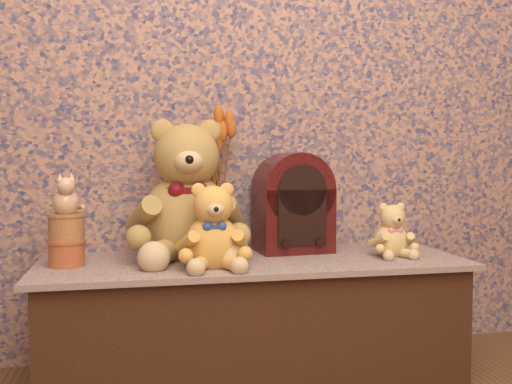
{
  "coord_description": "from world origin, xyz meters",
  "views": [
    {
      "loc": [
        -0.4,
        -0.72,
        0.79
      ],
      "look_at": [
        0.0,
        1.19,
        0.66
      ],
      "focal_mm": 40.09,
      "sensor_mm": 36.0,
      "label": 1
    }
  ],
  "objects_px": {
    "teddy_medium": "(212,222)",
    "cathedral_radio": "(293,202)",
    "teddy_large": "(186,184)",
    "ceramic_vase": "(218,229)",
    "biscuit_tin_lower": "(67,254)",
    "cat_figurine": "(66,193)",
    "teddy_small": "(391,227)"
  },
  "relations": [
    {
      "from": "teddy_medium",
      "to": "cathedral_radio",
      "type": "distance_m",
      "value": 0.42
    },
    {
      "from": "teddy_large",
      "to": "ceramic_vase",
      "type": "relative_size",
      "value": 2.93
    },
    {
      "from": "teddy_medium",
      "to": "biscuit_tin_lower",
      "type": "xyz_separation_m",
      "value": [
        -0.47,
        0.11,
        -0.11
      ]
    },
    {
      "from": "teddy_medium",
      "to": "teddy_large",
      "type": "bearing_deg",
      "value": 108.8
    },
    {
      "from": "ceramic_vase",
      "to": "cat_figurine",
      "type": "height_order",
      "value": "cat_figurine"
    },
    {
      "from": "teddy_small",
      "to": "cat_figurine",
      "type": "height_order",
      "value": "cat_figurine"
    },
    {
      "from": "teddy_medium",
      "to": "cat_figurine",
      "type": "height_order",
      "value": "cat_figurine"
    },
    {
      "from": "teddy_medium",
      "to": "teddy_small",
      "type": "height_order",
      "value": "teddy_medium"
    },
    {
      "from": "teddy_large",
      "to": "teddy_small",
      "type": "xyz_separation_m",
      "value": [
        0.73,
        -0.13,
        -0.16
      ]
    },
    {
      "from": "teddy_medium",
      "to": "cat_figurine",
      "type": "bearing_deg",
      "value": 166.81
    },
    {
      "from": "teddy_small",
      "to": "ceramic_vase",
      "type": "xyz_separation_m",
      "value": [
        -0.6,
        0.2,
        -0.01
      ]
    },
    {
      "from": "teddy_small",
      "to": "biscuit_tin_lower",
      "type": "relative_size",
      "value": 1.81
    },
    {
      "from": "teddy_small",
      "to": "cat_figurine",
      "type": "relative_size",
      "value": 1.52
    },
    {
      "from": "biscuit_tin_lower",
      "to": "cat_figurine",
      "type": "xyz_separation_m",
      "value": [
        0.0,
        0.0,
        0.2
      ]
    },
    {
      "from": "teddy_medium",
      "to": "biscuit_tin_lower",
      "type": "relative_size",
      "value": 2.57
    },
    {
      "from": "cathedral_radio",
      "to": "teddy_small",
      "type": "bearing_deg",
      "value": -32.98
    },
    {
      "from": "cat_figurine",
      "to": "biscuit_tin_lower",
      "type": "bearing_deg",
      "value": 0.0
    },
    {
      "from": "biscuit_tin_lower",
      "to": "ceramic_vase",
      "type": "bearing_deg",
      "value": 16.77
    },
    {
      "from": "teddy_small",
      "to": "cathedral_radio",
      "type": "distance_m",
      "value": 0.38
    },
    {
      "from": "cathedral_radio",
      "to": "ceramic_vase",
      "type": "xyz_separation_m",
      "value": [
        -0.28,
        0.02,
        -0.1
      ]
    },
    {
      "from": "teddy_small",
      "to": "biscuit_tin_lower",
      "type": "bearing_deg",
      "value": 178.34
    },
    {
      "from": "cathedral_radio",
      "to": "cat_figurine",
      "type": "height_order",
      "value": "cathedral_radio"
    },
    {
      "from": "teddy_large",
      "to": "ceramic_vase",
      "type": "xyz_separation_m",
      "value": [
        0.12,
        0.07,
        -0.17
      ]
    },
    {
      "from": "teddy_large",
      "to": "cat_figurine",
      "type": "height_order",
      "value": "teddy_large"
    },
    {
      "from": "teddy_large",
      "to": "teddy_small",
      "type": "bearing_deg",
      "value": -8.72
    },
    {
      "from": "cathedral_radio",
      "to": "biscuit_tin_lower",
      "type": "height_order",
      "value": "cathedral_radio"
    },
    {
      "from": "teddy_medium",
      "to": "cathedral_radio",
      "type": "relative_size",
      "value": 0.79
    },
    {
      "from": "cathedral_radio",
      "to": "teddy_medium",
      "type": "bearing_deg",
      "value": -148.73
    },
    {
      "from": "teddy_large",
      "to": "cat_figurine",
      "type": "relative_size",
      "value": 3.83
    },
    {
      "from": "teddy_medium",
      "to": "ceramic_vase",
      "type": "distance_m",
      "value": 0.28
    },
    {
      "from": "teddy_small",
      "to": "cathedral_radio",
      "type": "height_order",
      "value": "cathedral_radio"
    },
    {
      "from": "ceramic_vase",
      "to": "teddy_medium",
      "type": "bearing_deg",
      "value": -102.18
    }
  ]
}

